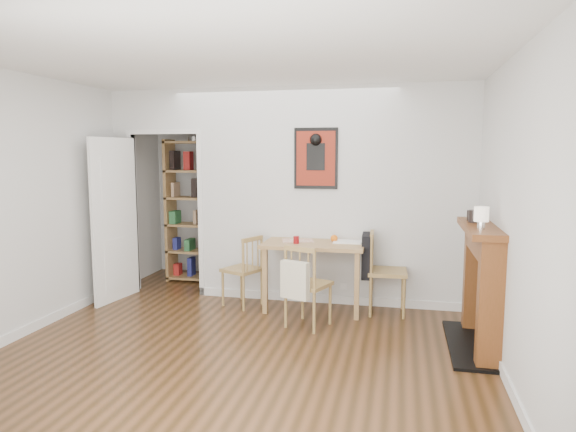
% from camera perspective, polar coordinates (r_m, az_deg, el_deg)
% --- Properties ---
extents(ground, '(5.20, 5.20, 0.00)m').
position_cam_1_polar(ground, '(5.21, -3.97, -13.38)').
color(ground, '#55331B').
rests_on(ground, ground).
extents(room_shell, '(5.20, 5.20, 5.20)m').
position_cam_1_polar(room_shell, '(6.18, 0.35, 2.23)').
color(room_shell, beige).
rests_on(room_shell, ground).
extents(dining_table, '(1.16, 0.74, 0.79)m').
position_cam_1_polar(dining_table, '(5.97, 3.00, -3.79)').
color(dining_table, '#A8804E').
rests_on(dining_table, ground).
extents(chair_left, '(0.56, 0.56, 0.85)m').
position_cam_1_polar(chair_left, '(6.16, -5.11, -6.04)').
color(chair_left, '#9B7C48').
rests_on(chair_left, ground).
extents(chair_right, '(0.55, 0.49, 0.94)m').
position_cam_1_polar(chair_right, '(5.93, 10.78, -6.05)').
color(chair_right, '#9B7C48').
rests_on(chair_right, ground).
extents(chair_front, '(0.57, 0.60, 0.88)m').
position_cam_1_polar(chair_front, '(5.40, 2.18, -7.65)').
color(chair_front, '#9B7C48').
rests_on(chair_front, ground).
extents(bookshelf, '(0.84, 0.34, 2.00)m').
position_cam_1_polar(bookshelf, '(7.36, -10.11, 0.48)').
color(bookshelf, '#A8804E').
rests_on(bookshelf, ground).
extents(fireplace, '(0.45, 1.25, 1.16)m').
position_cam_1_polar(fireplace, '(5.13, 20.82, -6.98)').
color(fireplace, brown).
rests_on(fireplace, ground).
extents(red_glass, '(0.07, 0.07, 0.09)m').
position_cam_1_polar(red_glass, '(5.83, 0.92, -2.66)').
color(red_glass, maroon).
rests_on(red_glass, dining_table).
extents(orange_fruit, '(0.08, 0.08, 0.08)m').
position_cam_1_polar(orange_fruit, '(5.96, 5.15, -2.49)').
color(orange_fruit, orange).
rests_on(orange_fruit, dining_table).
extents(placemat, '(0.42, 0.36, 0.00)m').
position_cam_1_polar(placemat, '(6.03, 1.09, -2.74)').
color(placemat, beige).
rests_on(placemat, dining_table).
extents(notebook, '(0.33, 0.24, 0.02)m').
position_cam_1_polar(notebook, '(5.95, 6.65, -2.86)').
color(notebook, white).
rests_on(notebook, dining_table).
extents(mantel_lamp, '(0.13, 0.13, 0.20)m').
position_cam_1_polar(mantel_lamp, '(4.71, 20.70, 0.05)').
color(mantel_lamp, silver).
rests_on(mantel_lamp, fireplace).
extents(ceramic_jar_a, '(0.10, 0.10, 0.12)m').
position_cam_1_polar(ceramic_jar_a, '(5.17, 19.94, -0.04)').
color(ceramic_jar_a, black).
rests_on(ceramic_jar_a, fireplace).
extents(ceramic_jar_b, '(0.08, 0.08, 0.10)m').
position_cam_1_polar(ceramic_jar_b, '(5.31, 19.67, 0.05)').
color(ceramic_jar_b, black).
rests_on(ceramic_jar_b, fireplace).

